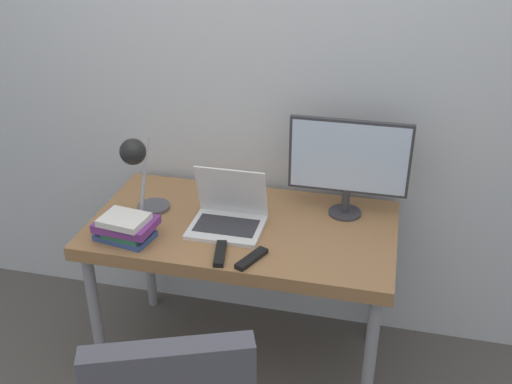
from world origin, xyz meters
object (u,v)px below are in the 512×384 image
Objects in this scene: monitor at (349,161)px; desk_lamp at (138,165)px; book_stack at (126,227)px; laptop at (228,215)px.

monitor is 0.89m from desk_lamp.
desk_lamp is at bearing -162.28° from monitor.
book_stack is at bearing -94.08° from desk_lamp.
book_stack is (-0.01, -0.15, -0.21)m from desk_lamp.
book_stack is (-0.86, -0.42, -0.20)m from monitor.
laptop is 0.59× the size of monitor.
laptop reaches higher than book_stack.
monitor is at bearing 25.26° from laptop.
desk_lamp is 0.26m from book_stack.
desk_lamp is (-0.37, -0.05, 0.22)m from laptop.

